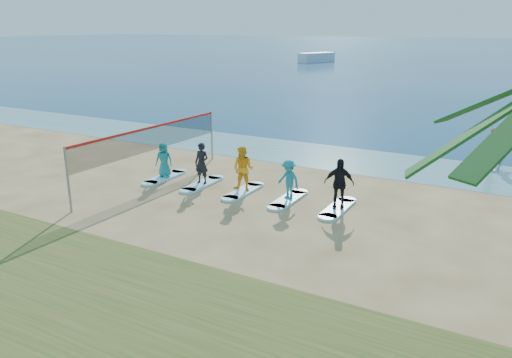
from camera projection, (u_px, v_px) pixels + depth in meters
The scene contains 16 objects.
ground at pixel (263, 231), 16.82m from camera, with size 600.00×600.00×0.00m, color tan.
shallow_water at pixel (360, 161), 25.58m from camera, with size 600.00×600.00×0.00m, color teal.
volleyball_net at pixel (151, 139), 21.70m from camera, with size 0.34×9.09×2.50m.
paddleboard at pixel (491, 163), 24.89m from camera, with size 0.70×3.00×0.12m, color silver.
paddleboarder at pixel (494, 145), 24.61m from camera, with size 1.63×0.52×1.75m, color tan.
boat_offshore_a at pixel (316, 62), 95.30m from camera, with size 2.32×7.87×1.76m, color silver.
surfboard_0 at pixel (165, 177), 22.65m from camera, with size 0.70×2.20×0.09m, color #A4F3FF.
student_0 at pixel (164, 160), 22.40m from camera, with size 0.76×0.50×1.56m, color teal.
surfboard_1 at pixel (202, 184), 21.68m from camera, with size 0.70×2.20×0.09m, color #A4F3FF.
student_1 at pixel (202, 163), 21.41m from camera, with size 0.65×0.43×1.78m, color black.
surfboard_2 at pixel (243, 191), 20.72m from camera, with size 0.70×2.20×0.09m, color #A4F3FF.
student_2 at pixel (243, 169), 20.44m from camera, with size 0.90×0.70×1.86m, color #FFAD1A.
surfboard_3 at pixel (288, 199), 19.76m from camera, with size 0.70×2.20×0.09m, color #A4F3FF.
student_3 at pixel (289, 179), 19.51m from camera, with size 1.01×0.58×1.57m, color teal.
surfboard_4 at pixel (338, 208), 18.80m from camera, with size 0.70×2.20×0.09m, color #A4F3FF.
student_4 at pixel (339, 183), 18.51m from camera, with size 1.11×0.46×1.89m, color black.
Camera 1 is at (7.38, -13.70, 6.63)m, focal length 35.00 mm.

